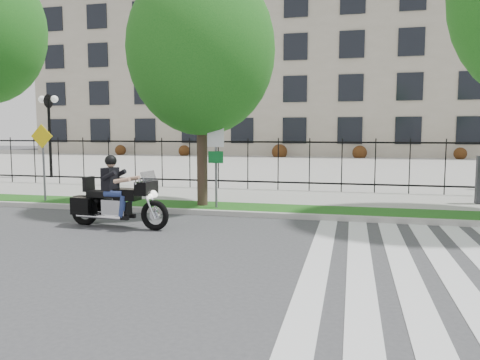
# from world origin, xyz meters

# --- Properties ---
(ground) EXTENTS (120.00, 120.00, 0.00)m
(ground) POSITION_xyz_m (0.00, 0.00, 0.00)
(ground) COLOR #3B3B3D
(ground) RESTS_ON ground
(curb) EXTENTS (60.00, 0.20, 0.15)m
(curb) POSITION_xyz_m (0.00, 4.10, 0.07)
(curb) COLOR #A7A49D
(curb) RESTS_ON ground
(grass_verge) EXTENTS (60.00, 1.50, 0.15)m
(grass_verge) POSITION_xyz_m (0.00, 4.95, 0.07)
(grass_verge) COLOR #174E13
(grass_verge) RESTS_ON ground
(sidewalk) EXTENTS (60.00, 3.50, 0.15)m
(sidewalk) POSITION_xyz_m (0.00, 7.45, 0.07)
(sidewalk) COLOR #9D9B93
(sidewalk) RESTS_ON ground
(plaza) EXTENTS (80.00, 34.00, 0.10)m
(plaza) POSITION_xyz_m (0.00, 25.00, 0.05)
(plaza) COLOR #9D9B93
(plaza) RESTS_ON ground
(crosswalk_stripes) EXTENTS (5.70, 8.00, 0.01)m
(crosswalk_stripes) POSITION_xyz_m (4.83, 0.00, 0.01)
(crosswalk_stripes) COLOR silver
(crosswalk_stripes) RESTS_ON ground
(iron_fence) EXTENTS (30.00, 0.06, 2.00)m
(iron_fence) POSITION_xyz_m (0.00, 9.20, 1.15)
(iron_fence) COLOR black
(iron_fence) RESTS_ON sidewalk
(office_building) EXTENTS (60.00, 21.90, 20.15)m
(office_building) POSITION_xyz_m (0.00, 44.92, 9.97)
(office_building) COLOR #9E937F
(office_building) RESTS_ON ground
(lamp_post_left) EXTENTS (1.06, 0.70, 4.25)m
(lamp_post_left) POSITION_xyz_m (-12.00, 12.00, 3.21)
(lamp_post_left) COLOR black
(lamp_post_left) RESTS_ON ground
(street_tree_1) EXTENTS (4.42, 4.42, 7.22)m
(street_tree_1) POSITION_xyz_m (-1.68, 4.95, 4.81)
(street_tree_1) COLOR #39271F
(street_tree_1) RESTS_ON grass_verge
(sign_pole_regulatory) EXTENTS (0.50, 0.09, 2.50)m
(sign_pole_regulatory) POSITION_xyz_m (-1.13, 4.58, 1.74)
(sign_pole_regulatory) COLOR #59595B
(sign_pole_regulatory) RESTS_ON grass_verge
(sign_pole_warning) EXTENTS (0.78, 0.09, 2.49)m
(sign_pole_warning) POSITION_xyz_m (-6.97, 4.58, 1.74)
(sign_pole_warning) COLOR #59595B
(sign_pole_warning) RESTS_ON grass_verge
(motorcycle_rider) EXTENTS (2.84, 0.93, 2.19)m
(motorcycle_rider) POSITION_xyz_m (-2.93, 1.92, 0.73)
(motorcycle_rider) COLOR black
(motorcycle_rider) RESTS_ON ground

